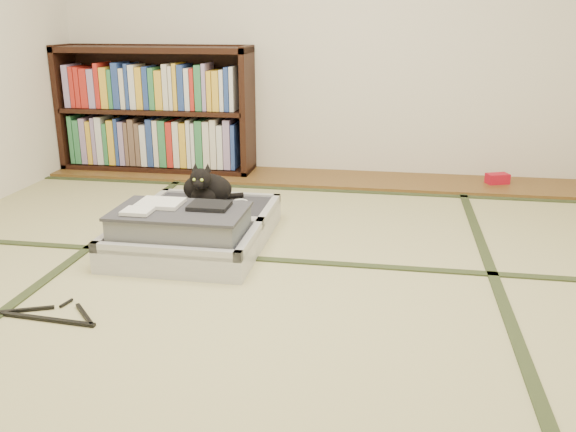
# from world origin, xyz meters

# --- Properties ---
(floor) EXTENTS (4.50, 4.50, 0.00)m
(floor) POSITION_xyz_m (0.00, 0.00, 0.00)
(floor) COLOR #C0BF80
(floor) RESTS_ON ground
(wood_strip) EXTENTS (4.00, 0.50, 0.02)m
(wood_strip) POSITION_xyz_m (0.00, 2.00, 0.01)
(wood_strip) COLOR brown
(wood_strip) RESTS_ON ground
(red_item) EXTENTS (0.17, 0.14, 0.07)m
(red_item) POSITION_xyz_m (1.26, 2.03, 0.06)
(red_item) COLOR #B40E22
(red_item) RESTS_ON wood_strip
(tatami_borders) EXTENTS (4.00, 4.50, 0.01)m
(tatami_borders) POSITION_xyz_m (0.00, 0.49, 0.00)
(tatami_borders) COLOR #2D381E
(tatami_borders) RESTS_ON ground
(bookcase) EXTENTS (1.47, 0.34, 0.94)m
(bookcase) POSITION_xyz_m (-1.26, 2.07, 0.45)
(bookcase) COLOR black
(bookcase) RESTS_ON wood_strip
(suitcase) EXTENTS (0.72, 0.95, 0.28)m
(suitcase) POSITION_xyz_m (-0.47, 0.52, 0.10)
(suitcase) COLOR silver
(suitcase) RESTS_ON floor
(cat) EXTENTS (0.32, 0.32, 0.26)m
(cat) POSITION_xyz_m (-0.49, 0.82, 0.23)
(cat) COLOR black
(cat) RESTS_ON suitcase
(cable_coil) EXTENTS (0.10, 0.10, 0.02)m
(cable_coil) POSITION_xyz_m (-0.31, 0.85, 0.15)
(cable_coil) COLOR white
(cable_coil) RESTS_ON suitcase
(hanger) EXTENTS (0.43, 0.21, 0.01)m
(hanger) POSITION_xyz_m (-0.78, -0.33, 0.01)
(hanger) COLOR black
(hanger) RESTS_ON floor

